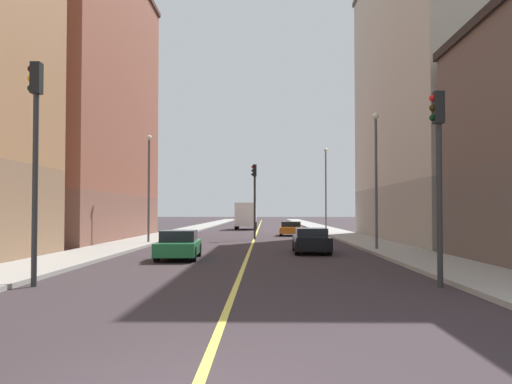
{
  "coord_description": "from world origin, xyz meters",
  "views": [
    {
      "loc": [
        0.82,
        -6.73,
        2.13
      ],
      "look_at": [
        0.17,
        33.16,
        3.51
      ],
      "focal_mm": 38.91,
      "sensor_mm": 36.0,
      "label": 1
    }
  ],
  "objects_px": {
    "street_lamp_left_far": "(326,182)",
    "box_truck": "(246,215)",
    "car_black": "(311,241)",
    "building_left_mid": "(440,90)",
    "car_orange": "(291,229)",
    "street_lamp_right_near": "(149,177)",
    "traffic_light_left_near": "(438,159)",
    "car_green": "(179,245)",
    "traffic_light_right_near": "(35,142)",
    "street_lamp_left_near": "(376,166)",
    "building_right_midblock": "(74,100)",
    "traffic_light_median_far": "(254,191)"
  },
  "relations": [
    {
      "from": "street_lamp_left_far",
      "to": "box_truck",
      "type": "distance_m",
      "value": 14.14
    },
    {
      "from": "street_lamp_left_far",
      "to": "car_black",
      "type": "distance_m",
      "value": 26.0
    },
    {
      "from": "building_left_mid",
      "to": "car_orange",
      "type": "bearing_deg",
      "value": 139.96
    },
    {
      "from": "street_lamp_right_near",
      "to": "car_black",
      "type": "bearing_deg",
      "value": -37.12
    },
    {
      "from": "traffic_light_left_near",
      "to": "street_lamp_left_far",
      "type": "relative_size",
      "value": 0.68
    },
    {
      "from": "car_green",
      "to": "car_black",
      "type": "xyz_separation_m",
      "value": [
        6.18,
        3.63,
        0.01
      ]
    },
    {
      "from": "street_lamp_left_far",
      "to": "car_orange",
      "type": "relative_size",
      "value": 1.98
    },
    {
      "from": "car_orange",
      "to": "traffic_light_left_near",
      "type": "bearing_deg",
      "value": -85.42
    },
    {
      "from": "street_lamp_right_near",
      "to": "car_green",
      "type": "height_order",
      "value": "street_lamp_right_near"
    },
    {
      "from": "traffic_light_left_near",
      "to": "traffic_light_right_near",
      "type": "relative_size",
      "value": 0.86
    },
    {
      "from": "building_left_mid",
      "to": "street_lamp_left_far",
      "type": "height_order",
      "value": "building_left_mid"
    },
    {
      "from": "traffic_light_left_near",
      "to": "box_truck",
      "type": "distance_m",
      "value": 49.67
    },
    {
      "from": "street_lamp_right_near",
      "to": "street_lamp_left_far",
      "type": "height_order",
      "value": "street_lamp_left_far"
    },
    {
      "from": "street_lamp_right_near",
      "to": "street_lamp_left_far",
      "type": "bearing_deg",
      "value": 53.12
    },
    {
      "from": "car_black",
      "to": "street_lamp_left_near",
      "type": "bearing_deg",
      "value": 17.97
    },
    {
      "from": "building_right_midblock",
      "to": "car_green",
      "type": "height_order",
      "value": "building_right_midblock"
    },
    {
      "from": "traffic_light_left_near",
      "to": "traffic_light_median_far",
      "type": "distance_m",
      "value": 26.69
    },
    {
      "from": "traffic_light_median_far",
      "to": "car_green",
      "type": "distance_m",
      "value": 17.6
    },
    {
      "from": "traffic_light_left_near",
      "to": "car_green",
      "type": "distance_m",
      "value": 12.89
    },
    {
      "from": "traffic_light_right_near",
      "to": "car_black",
      "type": "distance_m",
      "value": 15.85
    },
    {
      "from": "street_lamp_left_far",
      "to": "street_lamp_right_near",
      "type": "bearing_deg",
      "value": -126.88
    },
    {
      "from": "car_black",
      "to": "street_lamp_left_far",
      "type": "bearing_deg",
      "value": 82.05
    },
    {
      "from": "traffic_light_right_near",
      "to": "traffic_light_median_far",
      "type": "distance_m",
      "value": 26.71
    },
    {
      "from": "traffic_light_median_far",
      "to": "box_truck",
      "type": "relative_size",
      "value": 0.85
    },
    {
      "from": "street_lamp_right_near",
      "to": "building_right_midblock",
      "type": "bearing_deg",
      "value": 143.51
    },
    {
      "from": "building_left_mid",
      "to": "box_truck",
      "type": "height_order",
      "value": "building_left_mid"
    },
    {
      "from": "traffic_light_right_near",
      "to": "car_orange",
      "type": "relative_size",
      "value": 1.56
    },
    {
      "from": "traffic_light_median_far",
      "to": "car_green",
      "type": "bearing_deg",
      "value": -100.12
    },
    {
      "from": "building_left_mid",
      "to": "traffic_light_right_near",
      "type": "distance_m",
      "value": 31.5
    },
    {
      "from": "traffic_light_median_far",
      "to": "car_black",
      "type": "bearing_deg",
      "value": -76.85
    },
    {
      "from": "traffic_light_left_near",
      "to": "car_green",
      "type": "bearing_deg",
      "value": 134.02
    },
    {
      "from": "box_truck",
      "to": "traffic_light_left_near",
      "type": "bearing_deg",
      "value": -81.78
    },
    {
      "from": "car_black",
      "to": "traffic_light_right_near",
      "type": "bearing_deg",
      "value": -125.15
    },
    {
      "from": "car_orange",
      "to": "car_green",
      "type": "xyz_separation_m",
      "value": [
        -6.09,
        -23.76,
        0.01
      ]
    },
    {
      "from": "car_black",
      "to": "box_truck",
      "type": "xyz_separation_m",
      "value": [
        -4.57,
        36.47,
        1.02
      ]
    },
    {
      "from": "street_lamp_left_near",
      "to": "street_lamp_right_near",
      "type": "bearing_deg",
      "value": 154.76
    },
    {
      "from": "street_lamp_right_near",
      "to": "car_black",
      "type": "xyz_separation_m",
      "value": [
        9.89,
        -7.48,
        -3.73
      ]
    },
    {
      "from": "car_orange",
      "to": "box_truck",
      "type": "bearing_deg",
      "value": 105.31
    },
    {
      "from": "building_left_mid",
      "to": "traffic_light_median_far",
      "type": "height_order",
      "value": "building_left_mid"
    },
    {
      "from": "traffic_light_median_far",
      "to": "box_truck",
      "type": "distance_m",
      "value": 23.17
    },
    {
      "from": "traffic_light_right_near",
      "to": "street_lamp_right_near",
      "type": "bearing_deg",
      "value": 92.8
    },
    {
      "from": "street_lamp_left_far",
      "to": "car_green",
      "type": "xyz_separation_m",
      "value": [
        -9.73,
        -29.01,
        -4.36
      ]
    },
    {
      "from": "car_orange",
      "to": "car_green",
      "type": "relative_size",
      "value": 0.94
    },
    {
      "from": "building_right_midblock",
      "to": "traffic_light_right_near",
      "type": "height_order",
      "value": "building_right_midblock"
    },
    {
      "from": "street_lamp_left_far",
      "to": "car_black",
      "type": "bearing_deg",
      "value": -97.95
    },
    {
      "from": "street_lamp_left_near",
      "to": "box_truck",
      "type": "distance_m",
      "value": 36.36
    },
    {
      "from": "traffic_light_median_far",
      "to": "traffic_light_left_near",
      "type": "bearing_deg",
      "value": -77.74
    },
    {
      "from": "traffic_light_median_far",
      "to": "street_lamp_left_near",
      "type": "relative_size",
      "value": 0.78
    },
    {
      "from": "building_left_mid",
      "to": "box_truck",
      "type": "distance_m",
      "value": 30.5
    },
    {
      "from": "traffic_light_median_far",
      "to": "car_green",
      "type": "xyz_separation_m",
      "value": [
        -3.04,
        -17.06,
        -3.07
      ]
    }
  ]
}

